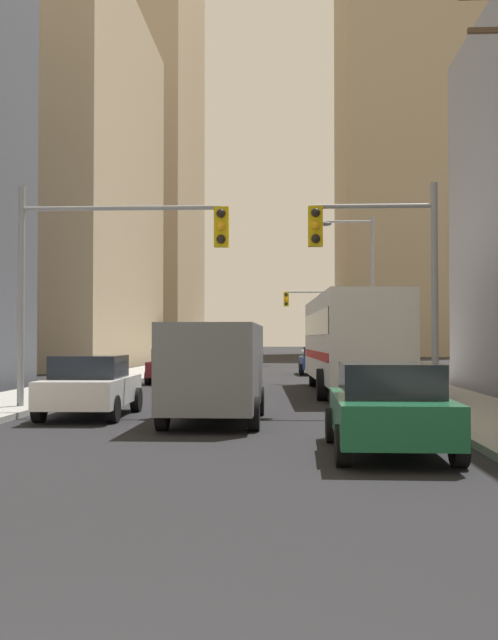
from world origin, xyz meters
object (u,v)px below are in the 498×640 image
(sedan_white, at_px, (91,386))
(traffic_signal_far_right, at_px, (314,310))
(cargo_van_grey, at_px, (215,366))
(city_bus, at_px, (350,339))
(sedan_green, at_px, (389,408))
(sedan_blue, at_px, (317,360))
(sedan_maroon, at_px, (173,365))
(traffic_signal_near_left, at_px, (113,256))
(traffic_signal_near_right, at_px, (380,259))

(sedan_white, xyz_separation_m, traffic_signal_far_right, (6.93, 37.36, 3.28))
(cargo_van_grey, relative_size, traffic_signal_far_right, 0.87)
(city_bus, distance_m, sedan_green, 14.40)
(sedan_white, height_order, sedan_blue, same)
(sedan_maroon, bearing_deg, traffic_signal_near_left, -88.42)
(city_bus, xyz_separation_m, traffic_signal_near_right, (0.15, -7.26, 2.09))
(sedan_blue, relative_size, traffic_signal_near_left, 0.71)
(sedan_white, height_order, traffic_signal_far_right, traffic_signal_far_right)
(traffic_signal_near_left, relative_size, traffic_signal_near_right, 1.00)
(sedan_blue, distance_m, traffic_signal_far_right, 14.64)
(city_bus, bearing_deg, cargo_van_grey, -112.27)
(sedan_blue, height_order, traffic_signal_far_right, traffic_signal_far_right)
(sedan_white, distance_m, traffic_signal_near_left, 3.61)
(city_bus, bearing_deg, sedan_green, -92.36)
(city_bus, xyz_separation_m, sedan_blue, (-0.57, 14.52, -1.16))
(cargo_van_grey, height_order, sedan_green, cargo_van_grey)
(sedan_maroon, bearing_deg, traffic_signal_far_right, 72.68)
(traffic_signal_near_right, height_order, traffic_signal_far_right, same)
(sedan_green, height_order, traffic_signal_near_right, traffic_signal_near_right)
(sedan_maroon, bearing_deg, traffic_signal_near_right, -61.08)
(sedan_maroon, bearing_deg, city_bus, -40.19)
(sedan_white, bearing_deg, traffic_signal_near_left, 79.83)
(cargo_van_grey, xyz_separation_m, sedan_blue, (3.36, 24.12, -0.52))
(sedan_blue, relative_size, traffic_signal_far_right, 0.71)
(cargo_van_grey, distance_m, traffic_signal_near_right, 5.45)
(city_bus, height_order, cargo_van_grey, city_bus)
(city_bus, height_order, sedan_green, city_bus)
(traffic_signal_far_right, bearing_deg, cargo_van_grey, -95.59)
(sedan_maroon, distance_m, traffic_signal_near_left, 13.80)
(sedan_blue, height_order, traffic_signal_near_right, traffic_signal_near_right)
(sedan_blue, relative_size, traffic_signal_near_right, 0.71)
(cargo_van_grey, height_order, traffic_signal_near_right, traffic_signal_near_right)
(city_bus, relative_size, traffic_signal_near_right, 1.93)
(sedan_green, bearing_deg, sedan_blue, 89.96)
(sedan_maroon, bearing_deg, cargo_van_grey, -78.12)
(cargo_van_grey, distance_m, sedan_maroon, 16.08)
(traffic_signal_near_left, height_order, traffic_signal_far_right, same)
(city_bus, height_order, sedan_maroon, city_bus)
(sedan_green, relative_size, traffic_signal_near_right, 0.71)
(city_bus, distance_m, sedan_blue, 14.57)
(sedan_green, bearing_deg, traffic_signal_far_right, 89.45)
(traffic_signal_near_right, distance_m, traffic_signal_far_right, 36.04)
(sedan_maroon, bearing_deg, sedan_green, -71.99)
(city_bus, distance_m, sedan_maroon, 9.55)
(sedan_blue, bearing_deg, sedan_maroon, -128.48)
(sedan_green, xyz_separation_m, traffic_signal_near_left, (-6.28, 7.08, 3.35))
(cargo_van_grey, distance_m, traffic_signal_near_left, 4.71)
(cargo_van_grey, bearing_deg, sedan_white, 162.09)
(sedan_white, xyz_separation_m, traffic_signal_near_right, (7.26, 1.32, 3.25))
(sedan_blue, bearing_deg, sedan_white, -105.81)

